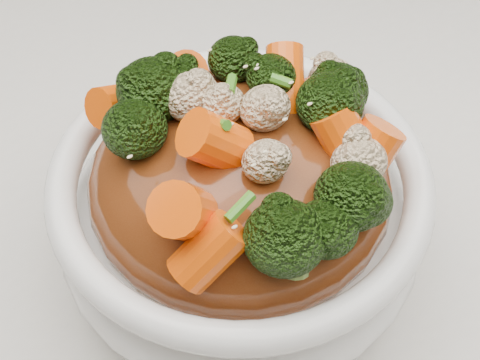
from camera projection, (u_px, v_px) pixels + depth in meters
tablecloth at (298, 233)px, 0.46m from camera, size 1.20×0.80×0.04m
bowl at (240, 215)px, 0.40m from camera, size 0.24×0.24×0.08m
sauce_base at (240, 183)px, 0.38m from camera, size 0.19×0.19×0.09m
carrots at (240, 104)px, 0.34m from camera, size 0.19×0.19×0.05m
broccoli at (240, 105)px, 0.34m from camera, size 0.19×0.19×0.04m
cauliflower at (240, 108)px, 0.34m from camera, size 0.19×0.19×0.03m
scallions at (240, 102)px, 0.33m from camera, size 0.15×0.15×0.02m
sesame_seeds at (240, 102)px, 0.33m from camera, size 0.17×0.17×0.01m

